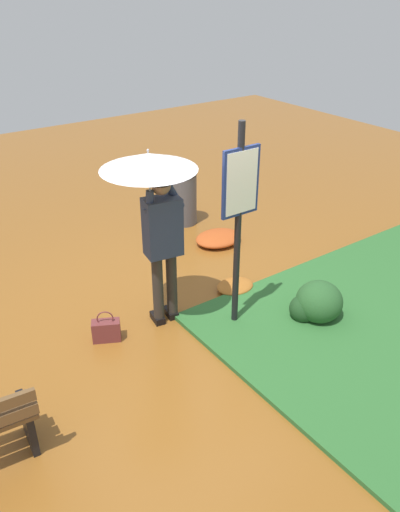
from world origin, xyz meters
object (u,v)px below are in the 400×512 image
at_px(info_sign_post, 239,206).
at_px(trash_bin, 184,198).
at_px(person_with_umbrella, 155,196).
at_px(handbag, 106,330).

relative_size(info_sign_post, trash_bin, 2.76).
distance_m(info_sign_post, trash_bin, 2.96).
distance_m(person_with_umbrella, handbag, 1.56).
relative_size(person_with_umbrella, info_sign_post, 0.89).
bearing_deg(info_sign_post, person_with_umbrella, -35.81).
bearing_deg(trash_bin, handbag, 40.62).
bearing_deg(trash_bin, info_sign_post, 68.29).
distance_m(info_sign_post, handbag, 1.95).
xyz_separation_m(info_sign_post, trash_bin, (-1.03, -2.58, -1.03)).
height_order(person_with_umbrella, trash_bin, person_with_umbrella).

